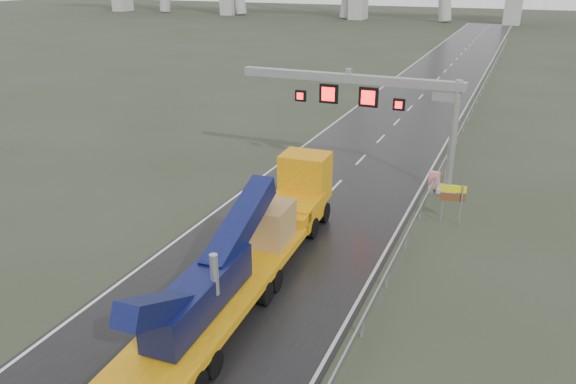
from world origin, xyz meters
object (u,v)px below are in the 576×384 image
at_px(exit_sign_pair, 453,197).
at_px(striped_barrier, 434,180).
at_px(heavy_haul_truck, 256,241).
at_px(sign_gantry, 379,99).

bearing_deg(exit_sign_pair, striped_barrier, 97.40).
bearing_deg(heavy_haul_truck, striped_barrier, 65.79).
relative_size(exit_sign_pair, striped_barrier, 2.10).
relative_size(sign_gantry, exit_sign_pair, 6.23).
bearing_deg(heavy_haul_truck, sign_gantry, 79.87).
height_order(sign_gantry, striped_barrier, sign_gantry).
bearing_deg(striped_barrier, exit_sign_pair, -71.18).
relative_size(sign_gantry, striped_barrier, 13.06).
distance_m(sign_gantry, heavy_haul_truck, 14.98).
bearing_deg(exit_sign_pair, heavy_haul_truck, -140.00).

